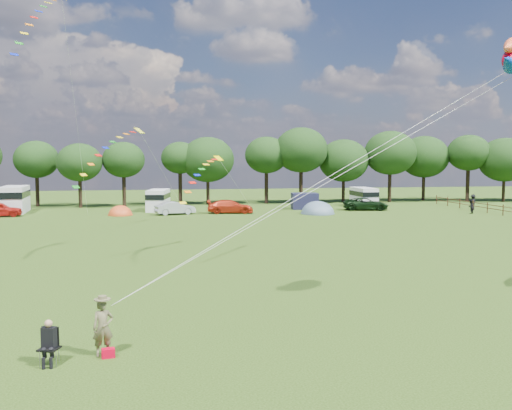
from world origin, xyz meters
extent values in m
plane|color=black|center=(0.00, 0.00, 0.00)|extent=(180.00, 180.00, 0.00)
cylinder|color=black|center=(-20.03, 56.31, 1.95)|extent=(0.47, 0.47, 3.90)
ellipsoid|color=black|center=(-20.03, 56.31, 6.00)|extent=(5.58, 5.58, 4.74)
cylinder|color=black|center=(-14.36, 53.27, 1.78)|extent=(0.44, 0.44, 3.56)
ellipsoid|color=black|center=(-14.36, 53.27, 5.64)|extent=(5.56, 5.56, 4.73)
cylinder|color=black|center=(-9.09, 54.23, 1.98)|extent=(0.47, 0.47, 3.95)
ellipsoid|color=black|center=(-9.09, 54.23, 5.95)|extent=(5.33, 5.33, 4.53)
cylinder|color=black|center=(-1.92, 56.03, 2.17)|extent=(0.50, 0.50, 4.33)
ellipsoid|color=black|center=(-1.92, 56.03, 6.19)|extent=(4.95, 4.95, 4.21)
cylinder|color=black|center=(1.70, 55.56, 1.66)|extent=(0.43, 0.43, 3.31)
ellipsoid|color=black|center=(1.70, 55.56, 5.95)|extent=(7.03, 7.03, 5.98)
cylinder|color=black|center=(9.66, 55.80, 2.18)|extent=(0.50, 0.50, 4.36)
ellipsoid|color=black|center=(9.66, 55.80, 6.56)|extent=(5.84, 5.84, 4.97)
cylinder|color=black|center=(14.25, 54.92, 2.27)|extent=(0.51, 0.51, 4.55)
ellipsoid|color=black|center=(14.25, 54.92, 7.23)|extent=(7.15, 7.15, 6.08)
cylinder|color=black|center=(20.49, 55.63, 1.61)|extent=(0.42, 0.42, 3.21)
ellipsoid|color=black|center=(20.49, 55.63, 5.80)|extent=(6.90, 6.90, 5.86)
cylinder|color=black|center=(26.98, 54.96, 2.09)|extent=(0.48, 0.48, 4.17)
ellipsoid|color=black|center=(26.98, 54.96, 6.86)|extent=(7.16, 7.16, 6.09)
cylinder|color=black|center=(32.97, 56.89, 1.83)|extent=(0.45, 0.45, 3.66)
ellipsoid|color=black|center=(32.97, 56.89, 6.31)|extent=(7.05, 7.05, 5.99)
cylinder|color=black|center=(38.41, 54.37, 2.32)|extent=(0.52, 0.52, 4.65)
ellipsoid|color=black|center=(38.41, 54.37, 6.88)|extent=(5.96, 5.96, 5.06)
cylinder|color=black|center=(43.16, 53.04, 1.59)|extent=(0.42, 0.42, 3.19)
ellipsoid|color=black|center=(43.16, 53.04, 5.89)|extent=(7.23, 7.23, 6.14)
cylinder|color=#472D19|center=(32.00, 36.00, 0.60)|extent=(0.12, 0.12, 1.20)
cylinder|color=#472D19|center=(32.00, 34.50, 0.95)|extent=(0.08, 3.00, 0.08)
cylinder|color=#472D19|center=(32.00, 34.50, 0.55)|extent=(0.08, 3.00, 0.08)
cylinder|color=#472D19|center=(32.00, 39.00, 0.60)|extent=(0.12, 0.12, 1.20)
cylinder|color=#472D19|center=(32.00, 37.50, 0.95)|extent=(0.08, 3.00, 0.08)
cylinder|color=#472D19|center=(32.00, 37.50, 0.55)|extent=(0.08, 3.00, 0.08)
cylinder|color=#472D19|center=(32.00, 42.00, 0.60)|extent=(0.12, 0.12, 1.20)
cylinder|color=#472D19|center=(32.00, 40.50, 0.95)|extent=(0.08, 3.00, 0.08)
cylinder|color=#472D19|center=(32.00, 40.50, 0.55)|extent=(0.08, 3.00, 0.08)
cylinder|color=#472D19|center=(32.00, 45.00, 0.60)|extent=(0.12, 0.12, 1.20)
cylinder|color=#472D19|center=(32.00, 43.50, 0.95)|extent=(0.08, 3.00, 0.08)
cylinder|color=#472D19|center=(32.00, 43.50, 0.55)|extent=(0.08, 3.00, 0.08)
cylinder|color=#472D19|center=(32.00, 48.00, 0.60)|extent=(0.12, 0.12, 1.20)
cylinder|color=#472D19|center=(32.00, 46.50, 0.95)|extent=(0.08, 3.00, 0.08)
cylinder|color=#472D19|center=(32.00, 46.50, 0.55)|extent=(0.08, 3.00, 0.08)
cylinder|color=#472D19|center=(32.00, 51.00, 0.60)|extent=(0.12, 0.12, 1.20)
cylinder|color=#472D19|center=(32.00, 49.50, 0.95)|extent=(0.08, 3.00, 0.08)
cylinder|color=#472D19|center=(32.00, 49.50, 0.55)|extent=(0.08, 3.00, 0.08)
imported|color=#999DA2|center=(-3.02, 43.02, 0.72)|extent=(4.34, 2.57, 1.44)
imported|color=#B32A11|center=(3.16, 43.44, 0.75)|extent=(5.24, 2.75, 1.50)
imported|color=black|center=(19.55, 44.41, 0.74)|extent=(5.74, 3.35, 1.47)
cube|color=silver|center=(-20.96, 48.43, 1.50)|extent=(2.96, 6.16, 3.00)
cube|color=black|center=(-20.96, 48.43, 2.11)|extent=(3.02, 6.28, 0.71)
cylinder|color=black|center=(-20.83, 46.55, 0.42)|extent=(0.86, 0.37, 0.84)
cylinder|color=black|center=(-21.09, 50.32, 0.42)|extent=(0.86, 0.37, 0.84)
cube|color=silver|center=(-4.83, 47.90, 1.24)|extent=(2.91, 5.25, 2.48)
cube|color=black|center=(-4.83, 47.90, 1.75)|extent=(2.97, 5.36, 0.59)
cylinder|color=black|center=(-5.08, 46.36, 0.35)|extent=(0.73, 0.37, 0.70)
cylinder|color=black|center=(-4.57, 49.45, 0.35)|extent=(0.73, 0.37, 0.70)
cube|color=silver|center=(20.89, 48.71, 1.21)|extent=(2.13, 4.88, 2.43)
cube|color=black|center=(20.89, 48.71, 1.71)|extent=(2.17, 4.98, 0.58)
cylinder|color=black|center=(20.91, 47.19, 0.34)|extent=(0.69, 0.26, 0.68)
cylinder|color=black|center=(20.87, 50.24, 0.34)|extent=(0.69, 0.26, 0.68)
ellipsoid|color=#C7461A|center=(-8.92, 43.35, 0.02)|extent=(2.57, 2.95, 2.11)
cylinder|color=#C7461A|center=(-8.92, 43.35, 0.04)|extent=(2.70, 2.70, 0.08)
ellipsoid|color=slate|center=(12.69, 41.15, 0.02)|extent=(3.63, 4.17, 2.84)
cylinder|color=slate|center=(12.69, 41.15, 0.04)|extent=(3.81, 3.81, 0.08)
cube|color=#181832|center=(12.72, 47.03, 0.97)|extent=(3.38, 2.87, 1.94)
imported|color=brown|center=(-6.64, -1.40, 0.91)|extent=(0.74, 0.56, 1.83)
cylinder|color=#99999E|center=(-8.45, -2.20, 0.25)|extent=(0.02, 0.02, 0.51)
cylinder|color=#99999E|center=(-7.97, -2.20, 0.25)|extent=(0.02, 0.02, 0.51)
cylinder|color=#99999E|center=(-8.45, -1.72, 0.25)|extent=(0.02, 0.02, 0.51)
cylinder|color=#99999E|center=(-7.97, -1.72, 0.25)|extent=(0.02, 0.02, 0.51)
cube|color=black|center=(-8.21, -1.96, 0.51)|extent=(0.72, 0.71, 0.05)
cube|color=black|center=(-8.21, -1.70, 0.82)|extent=(0.56, 0.24, 0.60)
cube|color=black|center=(-8.21, -1.92, 0.86)|extent=(0.48, 0.39, 0.64)
sphere|color=tan|center=(-8.21, -1.94, 1.30)|extent=(0.24, 0.24, 0.24)
cube|color=#BD001B|center=(-6.47, -1.63, 0.15)|extent=(0.45, 0.34, 0.29)
cone|color=#FF6231|center=(9.07, 1.16, 10.77)|extent=(1.31, 1.26, 0.92)
cone|color=#022FAB|center=(9.07, 1.16, 10.22)|extent=(1.31, 1.26, 0.92)
cube|color=orange|center=(-12.89, 28.79, 18.85)|extent=(0.63, 0.58, 0.13)
cube|color=yellow|center=(-13.16, 28.30, 18.50)|extent=(0.62, 0.58, 0.14)
cube|color=#198C1E|center=(-13.43, 27.80, 18.08)|extent=(0.62, 0.57, 0.15)
cube|color=#0C1EB2|center=(-13.70, 27.31, 17.57)|extent=(0.62, 0.57, 0.16)
cube|color=red|center=(-13.97, 26.81, 16.99)|extent=(0.61, 0.57, 0.17)
cube|color=orange|center=(-14.24, 26.32, 16.32)|extent=(0.61, 0.56, 0.18)
cube|color=yellow|center=(-14.51, 25.82, 15.58)|extent=(0.61, 0.56, 0.19)
cube|color=#198C1E|center=(-14.78, 25.33, 14.75)|extent=(0.60, 0.55, 0.20)
cube|color=#0C1EB2|center=(-15.05, 24.83, 13.85)|extent=(0.60, 0.54, 0.20)
cube|color=yellow|center=(-6.00, 19.28, 8.13)|extent=(0.76, 0.80, 0.38)
cube|color=red|center=(-6.41, 18.83, 8.03)|extent=(0.47, 0.61, 0.11)
cube|color=orange|center=(-6.81, 18.38, 7.88)|extent=(0.46, 0.61, 0.12)
cube|color=yellow|center=(-7.22, 17.93, 7.65)|extent=(0.46, 0.61, 0.13)
cube|color=#198C1E|center=(-7.62, 17.48, 7.34)|extent=(0.46, 0.61, 0.14)
cube|color=#0C1EB2|center=(-8.03, 17.03, 6.95)|extent=(0.45, 0.60, 0.15)
cube|color=red|center=(-8.43, 16.58, 6.49)|extent=(0.45, 0.60, 0.16)
cube|color=orange|center=(-8.84, 16.13, 5.94)|extent=(0.44, 0.60, 0.17)
cube|color=yellow|center=(-9.24, 15.68, 5.31)|extent=(0.44, 0.60, 0.17)
cube|color=#198C1E|center=(-9.65, 15.23, 4.60)|extent=(0.43, 0.59, 0.18)
cube|color=#F7DA00|center=(-0.90, 17.22, 6.29)|extent=(0.71, 0.70, 0.33)
cube|color=red|center=(-1.22, 16.68, 6.22)|extent=(0.50, 0.47, 0.09)
cube|color=orange|center=(-1.53, 16.14, 6.11)|extent=(0.50, 0.47, 0.10)
cube|color=yellow|center=(-1.85, 15.60, 5.92)|extent=(0.50, 0.47, 0.11)
cube|color=#198C1E|center=(-2.16, 15.06, 5.65)|extent=(0.49, 0.47, 0.12)
cube|color=#0C1EB2|center=(-2.48, 14.52, 5.29)|extent=(0.49, 0.46, 0.13)
cube|color=red|center=(-2.79, 13.98, 4.86)|extent=(0.49, 0.46, 0.14)
cube|color=orange|center=(-3.11, 13.44, 4.35)|extent=(0.48, 0.46, 0.14)
cube|color=yellow|center=(-3.42, 12.90, 3.76)|extent=(0.48, 0.45, 0.15)
imported|color=black|center=(29.60, 38.43, 0.79)|extent=(0.90, 0.82, 1.57)
imported|color=black|center=(32.30, 42.55, 0.94)|extent=(1.30, 1.19, 1.87)
camera|label=1|loc=(-4.81, -19.96, 6.45)|focal=40.00mm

